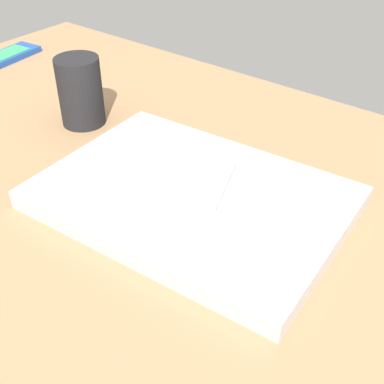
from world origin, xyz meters
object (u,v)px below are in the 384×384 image
object	(u,v)px
cell_phone_on_desk	(9,55)
pen_cup	(80,91)
cell_phone_on_laptop	(203,181)
laptop_closed	(192,198)

from	to	relation	value
cell_phone_on_desk	pen_cup	world-z (taller)	pen_cup
cell_phone_on_desk	cell_phone_on_laptop	bearing A→B (deg)	-13.25
cell_phone_on_desk	pen_cup	size ratio (longest dim) A/B	1.22
laptop_closed	pen_cup	bearing A→B (deg)	162.11
cell_phone_on_laptop	pen_cup	distance (cm)	26.57
cell_phone_on_desk	pen_cup	distance (cm)	32.48
cell_phone_on_laptop	pen_cup	bearing A→B (deg)	169.83
laptop_closed	pen_cup	world-z (taller)	pen_cup
cell_phone_on_laptop	pen_cup	world-z (taller)	pen_cup
cell_phone_on_desk	pen_cup	xyz separation A→B (cm)	(30.96, -8.75, 4.47)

